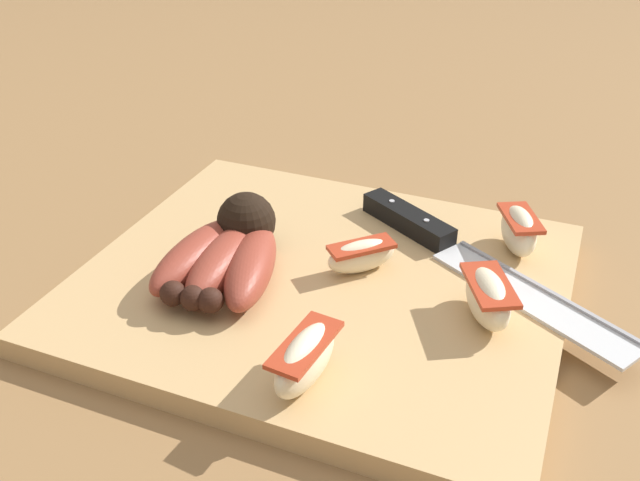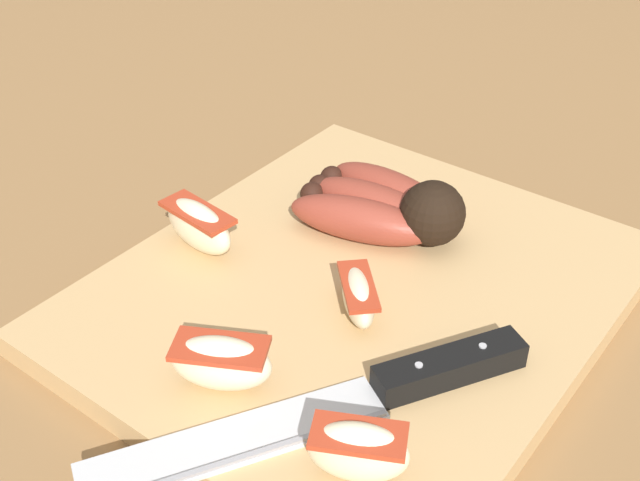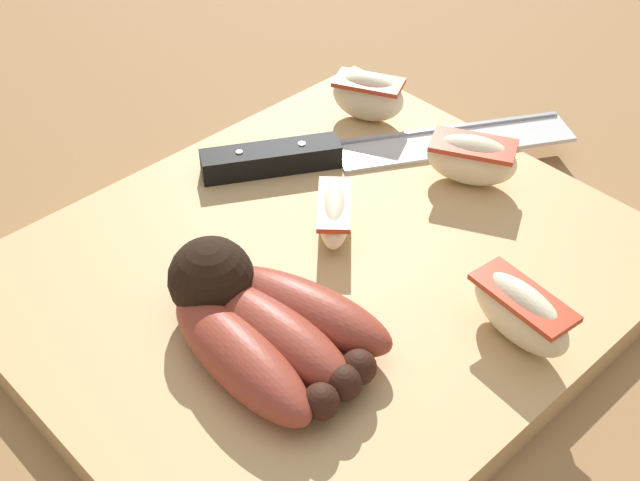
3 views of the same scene
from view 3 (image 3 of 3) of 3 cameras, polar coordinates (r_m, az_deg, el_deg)
ground_plane at (r=0.57m, az=0.27°, el=-3.07°), size 6.00×6.00×0.00m
cutting_board at (r=0.56m, az=0.09°, el=-2.43°), size 0.38×0.33×0.02m
banana_bunch at (r=0.49m, az=-3.90°, el=-5.36°), size 0.10×0.14×0.05m
chefs_knife at (r=0.64m, az=1.09°, el=5.77°), size 0.26×0.17×0.02m
apple_wedge_near at (r=0.57m, az=0.93°, el=1.73°), size 0.06×0.06×0.03m
apple_wedge_middle at (r=0.51m, az=12.97°, el=-4.60°), size 0.03×0.07×0.04m
apple_wedge_far at (r=0.62m, az=9.88°, el=5.28°), size 0.05×0.07×0.04m
apple_wedge_extra at (r=0.68m, az=3.16°, el=9.40°), size 0.05×0.06×0.04m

